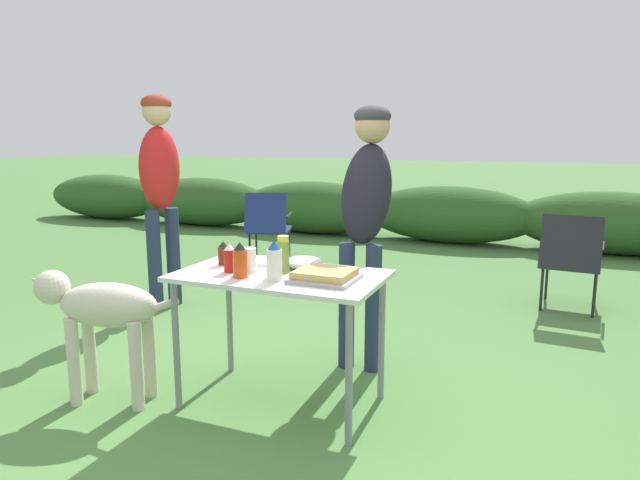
# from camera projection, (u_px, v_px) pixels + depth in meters

# --- Properties ---
(ground_plane) EXTENTS (60.00, 60.00, 0.00)m
(ground_plane) POSITION_uv_depth(u_px,v_px,m) (282.00, 403.00, 3.17)
(ground_plane) COLOR #4C7A3D
(shrub_hedge) EXTENTS (14.40, 0.90, 0.78)m
(shrub_hedge) POSITION_uv_depth(u_px,v_px,m) (449.00, 214.00, 7.82)
(shrub_hedge) COLOR #2D5623
(shrub_hedge) RESTS_ON ground
(folding_table) EXTENTS (1.10, 0.64, 0.74)m
(folding_table) POSITION_uv_depth(u_px,v_px,m) (280.00, 287.00, 3.05)
(folding_table) COLOR silver
(folding_table) RESTS_ON ground
(food_tray) EXTENTS (0.32, 0.28, 0.06)m
(food_tray) POSITION_uv_depth(u_px,v_px,m) (325.00, 276.00, 2.88)
(food_tray) COLOR #9E9EA3
(food_tray) RESTS_ON folding_table
(plate_stack) EXTENTS (0.22, 0.22, 0.02)m
(plate_stack) POSITION_uv_depth(u_px,v_px,m) (257.00, 261.00, 3.28)
(plate_stack) COLOR white
(plate_stack) RESTS_ON folding_table
(mixing_bowl) EXTENTS (0.22, 0.22, 0.06)m
(mixing_bowl) POSITION_uv_depth(u_px,v_px,m) (303.00, 262.00, 3.16)
(mixing_bowl) COLOR silver
(mixing_bowl) RESTS_ON folding_table
(paper_cup_stack) EXTENTS (0.08, 0.08, 0.13)m
(paper_cup_stack) POSITION_uv_depth(u_px,v_px,m) (249.00, 260.00, 3.06)
(paper_cup_stack) COLOR white
(paper_cup_stack) RESTS_ON folding_table
(hot_sauce_bottle) EXTENTS (0.07, 0.07, 0.19)m
(hot_sauce_bottle) POSITION_uv_depth(u_px,v_px,m) (240.00, 261.00, 2.93)
(hot_sauce_bottle) COLOR #CC4214
(hot_sauce_bottle) RESTS_ON folding_table
(bbq_sauce_bottle) EXTENTS (0.06, 0.06, 0.13)m
(bbq_sauce_bottle) POSITION_uv_depth(u_px,v_px,m) (224.00, 254.00, 3.23)
(bbq_sauce_bottle) COLOR #562314
(bbq_sauce_bottle) RESTS_ON folding_table
(ketchup_bottle) EXTENTS (0.06, 0.06, 0.16)m
(ketchup_bottle) POSITION_uv_depth(u_px,v_px,m) (230.00, 258.00, 3.06)
(ketchup_bottle) COLOR red
(ketchup_bottle) RESTS_ON folding_table
(relish_jar) EXTENTS (0.07, 0.07, 0.20)m
(relish_jar) POSITION_uv_depth(u_px,v_px,m) (283.00, 255.00, 3.04)
(relish_jar) COLOR olive
(relish_jar) RESTS_ON folding_table
(mayo_bottle) EXTENTS (0.08, 0.08, 0.21)m
(mayo_bottle) POSITION_uv_depth(u_px,v_px,m) (274.00, 262.00, 2.88)
(mayo_bottle) COLOR silver
(mayo_bottle) RESTS_ON folding_table
(standing_person_with_beanie) EXTENTS (0.34, 0.47, 1.65)m
(standing_person_with_beanie) POSITION_uv_depth(u_px,v_px,m) (366.00, 200.00, 3.56)
(standing_person_with_beanie) COLOR #232D4C
(standing_person_with_beanie) RESTS_ON ground
(standing_person_in_red_jacket) EXTENTS (0.34, 0.42, 1.79)m
(standing_person_in_red_jacket) POSITION_uv_depth(u_px,v_px,m) (160.00, 176.00, 4.74)
(standing_person_in_red_jacket) COLOR #232D4C
(standing_person_in_red_jacket) RESTS_ON ground
(dog) EXTENTS (0.87, 0.37, 0.74)m
(dog) POSITION_uv_depth(u_px,v_px,m) (100.00, 312.00, 3.12)
(dog) COLOR beige
(dog) RESTS_ON ground
(camp_chair_green_behind_table) EXTENTS (0.52, 0.63, 0.83)m
(camp_chair_green_behind_table) POSITION_uv_depth(u_px,v_px,m) (571.00, 257.00, 4.72)
(camp_chair_green_behind_table) COLOR #232328
(camp_chair_green_behind_table) RESTS_ON ground
(camp_chair_near_hedge) EXTENTS (0.63, 0.70, 0.83)m
(camp_chair_near_hedge) POSITION_uv_depth(u_px,v_px,m) (268.00, 224.00, 6.47)
(camp_chair_near_hedge) COLOR navy
(camp_chair_near_hedge) RESTS_ON ground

